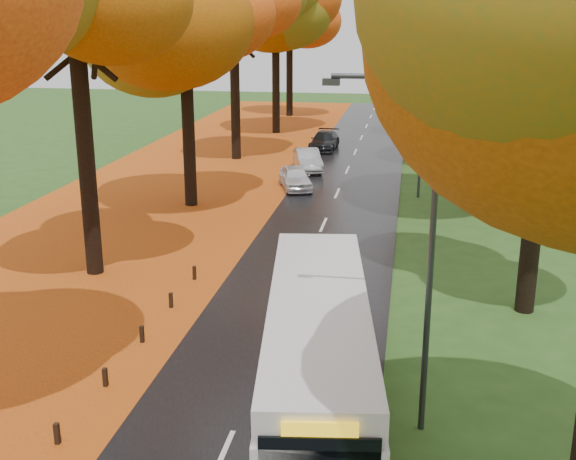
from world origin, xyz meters
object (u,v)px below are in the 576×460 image
(car_silver, at_px, (308,160))
(car_dark, at_px, (324,141))
(streetlamp_far, at_px, (417,72))
(car_white, at_px, (295,177))
(streetlamp_mid, at_px, (418,105))
(streetlamp_near, at_px, (420,231))
(bus, at_px, (318,349))

(car_silver, relative_size, car_dark, 0.92)
(streetlamp_far, height_order, car_dark, streetlamp_far)
(streetlamp_far, xyz_separation_m, car_white, (-6.30, -21.32, -4.06))
(streetlamp_far, bearing_deg, streetlamp_mid, -90.00)
(car_silver, bearing_deg, streetlamp_near, -93.44)
(streetlamp_mid, bearing_deg, car_dark, 116.07)
(streetlamp_far, relative_size, car_silver, 2.06)
(streetlamp_near, relative_size, streetlamp_mid, 1.00)
(streetlamp_near, xyz_separation_m, car_dark, (-6.15, 34.57, -4.06))
(streetlamp_near, height_order, car_white, streetlamp_near)
(streetlamp_mid, distance_m, bus, 21.67)
(streetlamp_mid, height_order, car_dark, streetlamp_mid)
(streetlamp_mid, height_order, bus, streetlamp_mid)
(car_silver, bearing_deg, streetlamp_mid, -57.19)
(streetlamp_far, xyz_separation_m, car_dark, (-6.15, -9.43, -4.06))
(bus, distance_m, car_dark, 34.12)
(streetlamp_near, distance_m, streetlamp_far, 44.00)
(streetlamp_near, bearing_deg, car_dark, 100.09)
(streetlamp_mid, distance_m, streetlamp_far, 22.00)
(car_silver, bearing_deg, car_dark, 72.46)
(streetlamp_mid, relative_size, streetlamp_far, 1.00)
(car_dark, bearing_deg, bus, -81.20)
(car_white, distance_m, car_silver, 4.76)
(streetlamp_near, relative_size, car_dark, 1.89)
(streetlamp_near, xyz_separation_m, car_white, (-6.30, 22.68, -4.06))
(bus, bearing_deg, car_silver, 91.09)
(bus, distance_m, car_silver, 27.07)
(streetlamp_mid, bearing_deg, bus, -95.97)
(car_white, xyz_separation_m, car_dark, (0.15, 11.89, -0.00))
(bus, relative_size, car_dark, 2.50)
(car_white, height_order, car_silver, car_silver)
(car_silver, bearing_deg, bus, -97.72)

